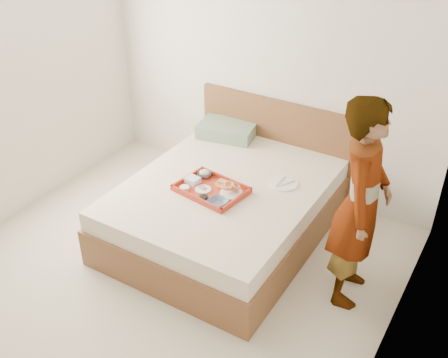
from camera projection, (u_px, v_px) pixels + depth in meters
name	position (u px, v px, depth m)	size (l,w,h in m)	color
ground	(144.00, 293.00, 4.17)	(3.50, 4.00, 0.01)	beige
wall_back	(268.00, 61.00, 4.93)	(3.50, 0.01, 2.60)	silver
wall_right	(391.00, 235.00, 2.71)	(0.01, 4.00, 2.60)	silver
bed	(225.00, 209.00, 4.69)	(1.65, 2.00, 0.53)	brown
headboard	(275.00, 144.00, 5.28)	(1.65, 0.06, 0.95)	brown
pillow	(227.00, 130.00, 5.29)	(0.55, 0.37, 0.13)	gray
tray	(211.00, 189.00, 4.44)	(0.56, 0.41, 0.05)	red
prawn_plate	(231.00, 193.00, 4.39)	(0.19, 0.19, 0.01)	white
navy_bowl_big	(218.00, 202.00, 4.25)	(0.16, 0.16, 0.04)	navy
sauce_dish	(204.00, 198.00, 4.31)	(0.08, 0.08, 0.03)	black
meat_plate	(203.00, 189.00, 4.44)	(0.14, 0.14, 0.01)	white
bread_plate	(223.00, 184.00, 4.51)	(0.14, 0.14, 0.01)	orange
salad_bowl	(204.00, 175.00, 4.62)	(0.12, 0.12, 0.04)	navy
plastic_tub	(192.00, 180.00, 4.53)	(0.12, 0.10, 0.05)	silver
cheese_round	(185.00, 188.00, 4.44)	(0.08, 0.08, 0.03)	white
dinner_plate	(283.00, 183.00, 4.55)	(0.25, 0.25, 0.01)	white
person	(361.00, 205.00, 3.76)	(0.61, 0.40, 1.66)	silver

